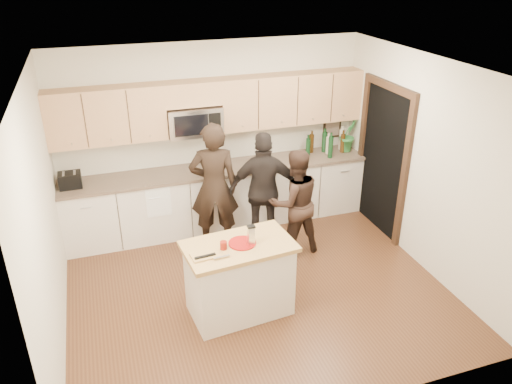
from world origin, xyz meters
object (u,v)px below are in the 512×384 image
object	(u,v)px
toaster	(70,180)
woman_left	(214,187)
woman_right	(264,190)
island	(239,278)
woman_center	(294,202)

from	to	relation	value
toaster	woman_left	distance (m)	1.91
toaster	woman_right	distance (m)	2.60
island	woman_center	bearing A→B (deg)	37.78
island	woman_right	distance (m)	1.60
island	woman_center	world-z (taller)	woman_center
woman_left	island	bearing A→B (deg)	99.33
toaster	woman_right	world-z (taller)	woman_right
island	toaster	world-z (taller)	toaster
island	toaster	distance (m)	2.74
island	toaster	xyz separation A→B (m)	(-1.73, 2.05, 0.59)
woman_center	woman_right	distance (m)	0.46
woman_left	toaster	bearing A→B (deg)	-3.18
toaster	island	bearing A→B (deg)	-49.83
toaster	woman_center	distance (m)	3.01
woman_left	woman_right	size ratio (longest dim) A/B	1.09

